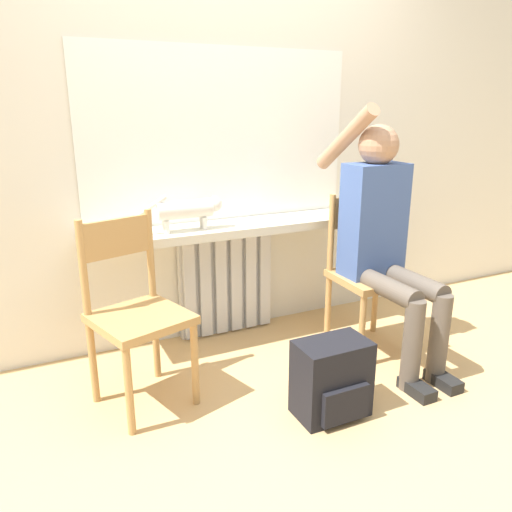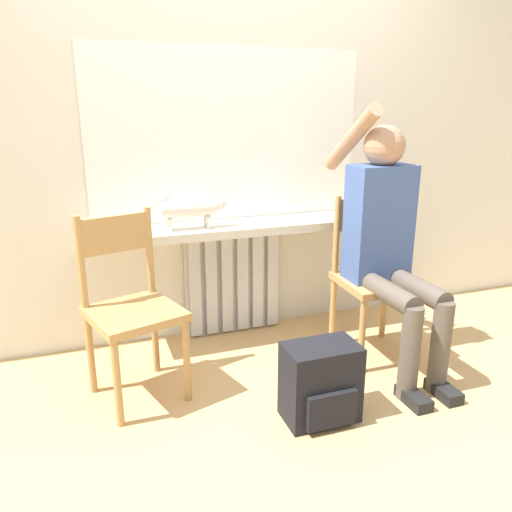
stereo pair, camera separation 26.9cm
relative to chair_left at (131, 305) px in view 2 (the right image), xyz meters
name	(u,v)px [view 2 (the right image)]	position (x,y,z in m)	size (l,w,h in m)	color
ground_plane	(309,433)	(0.69, -0.61, -0.48)	(12.00, 12.00, 0.00)	tan
wall_with_window	(227,116)	(0.69, 0.62, 0.87)	(7.00, 0.06, 2.70)	silver
radiator	(233,280)	(0.69, 0.55, -0.13)	(0.61, 0.08, 0.69)	silver
windowsill	(238,227)	(0.69, 0.43, 0.24)	(1.73, 0.32, 0.05)	beige
window_glass	(229,136)	(0.69, 0.59, 0.76)	(1.66, 0.01, 1.00)	white
chair_left	(131,305)	(0.00, 0.00, 0.00)	(0.50, 0.50, 0.92)	#B2844C
chair_right	(373,275)	(1.36, 0.00, 0.00)	(0.41, 0.41, 0.92)	#B2844C
person	(388,237)	(1.36, -0.12, 0.26)	(0.36, 1.03, 1.42)	brown
cat	(191,208)	(0.40, 0.39, 0.38)	(0.52, 0.10, 0.21)	silver
backpack	(321,383)	(0.78, -0.51, -0.29)	(0.34, 0.24, 0.37)	black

